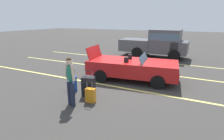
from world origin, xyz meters
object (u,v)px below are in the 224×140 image
Objects in this scene: suitcase_large_black at (88,86)px; parked_pickup_truck_near at (159,43)px; suitcase_medium_bright at (73,83)px; suitcase_small_carryon at (91,95)px; convertible_car at (136,68)px; traveler_person at (70,79)px.

parked_pickup_truck_near is (0.85, 8.35, 0.74)m from suitcase_large_black.
suitcase_medium_bright is 1.09× the size of suitcase_small_carryon.
convertible_car is 5.43× the size of suitcase_small_carryon.
suitcase_large_black reaches higher than suitcase_medium_bright.
suitcase_large_black is 8.42m from parked_pickup_truck_near.
suitcase_medium_bright is at bearing -136.55° from convertible_car.
convertible_car is at bearing 4.40° from traveler_person.
suitcase_medium_bright is 1.48m from traveler_person.
suitcase_small_carryon is at bearing -110.21° from convertible_car.
parked_pickup_truck_near is at bearing -150.31° from suitcase_medium_bright.
convertible_car is at bearing -177.84° from suitcase_medium_bright.
parked_pickup_truck_near reaches higher than convertible_car.
convertible_car is 4.98× the size of suitcase_medium_bright.
traveler_person is at bearing -115.39° from convertible_car.
convertible_car is 3.62m from traveler_person.
suitcase_medium_bright is 8.38m from parked_pickup_truck_near.
traveler_person is at bearing -94.68° from parked_pickup_truck_near.
traveler_person reaches higher than convertible_car.
traveler_person is at bearing -19.18° from suitcase_large_black.
traveler_person is (-0.45, -0.49, 0.68)m from suitcase_small_carryon.
traveler_person reaches higher than suitcase_large_black.
traveler_person is 9.31m from parked_pickup_truck_near.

